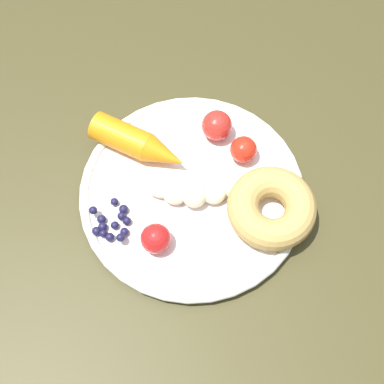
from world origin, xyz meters
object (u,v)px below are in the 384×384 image
banana (194,193)px  donut (272,208)px  tomato_far (217,126)px  blueberry_pile (112,223)px  carrot_orange (139,144)px  plate (192,193)px  tomato_near (156,238)px  tomato_mid (244,150)px  dining_table (156,236)px

banana → donut: donut is taller
donut → tomato_far: size_ratio=2.72×
blueberry_pile → carrot_orange: bearing=-2.6°
carrot_orange → tomato_far: tomato_far is taller
plate → carrot_orange: carrot_orange is taller
blueberry_pile → tomato_far: 0.19m
banana → tomato_near: size_ratio=3.53×
banana → tomato_mid: tomato_mid is taller
dining_table → tomato_far: 0.18m
banana → blueberry_pile: bearing=123.7°
tomato_near → tomato_mid: tomato_near is taller
blueberry_pile → donut: bearing=-72.2°
tomato_mid → blueberry_pile: bearing=134.0°
blueberry_pile → tomato_far: (0.16, -0.10, 0.01)m
carrot_orange → blueberry_pile: 0.11m
dining_table → banana: banana is taller
carrot_orange → blueberry_pile: carrot_orange is taller
plate → dining_table: bearing=132.1°
carrot_orange → blueberry_pile: size_ratio=2.40×
donut → tomato_far: (0.10, 0.09, 0.00)m
plate → blueberry_pile: blueberry_pile is taller
donut → carrot_orange: bearing=74.9°
tomato_mid → plate: bearing=141.6°
dining_table → donut: 0.18m
banana → blueberry_pile: size_ratio=2.31×
dining_table → banana: bearing=-56.4°
donut → tomato_near: 0.15m
tomato_near → tomato_far: tomato_far is taller
blueberry_pile → tomato_mid: 0.19m
plate → banana: size_ratio=2.22×
tomato_far → carrot_orange: bearing=118.5°
blueberry_pile → tomato_mid: bearing=-46.0°
carrot_orange → donut: (-0.05, -0.18, 0.00)m
tomato_far → plate: bearing=172.9°
tomato_mid → tomato_far: 0.05m
plate → tomato_far: (0.09, -0.01, 0.02)m
tomato_mid → tomato_far: (0.03, 0.04, 0.00)m
carrot_orange → tomato_far: bearing=-61.5°
carrot_orange → tomato_near: size_ratio=3.67×
dining_table → blueberry_pile: (-0.03, 0.04, 0.10)m
donut → blueberry_pile: (-0.06, 0.19, -0.01)m
plate → banana: bearing=-145.9°
banana → blueberry_pile: (-0.06, 0.09, -0.01)m
tomato_near → donut: bearing=-61.0°
banana → donut: (-0.00, -0.10, 0.01)m
plate → blueberry_pile: bearing=128.1°
plate → tomato_mid: bearing=-38.4°
carrot_orange → blueberry_pile: bearing=177.4°
dining_table → donut: size_ratio=9.71×
plate → donut: bearing=-94.0°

